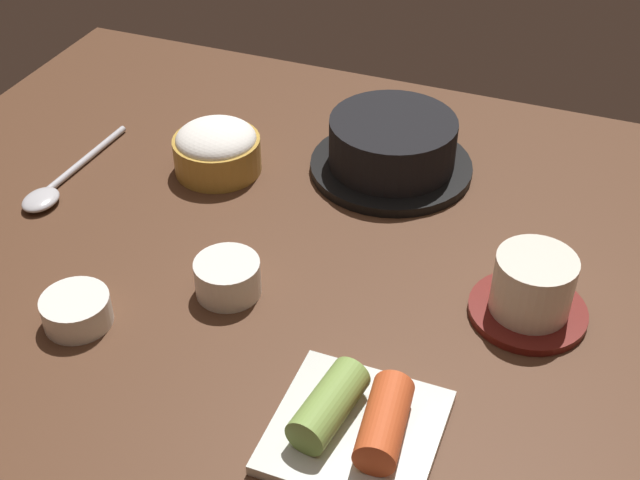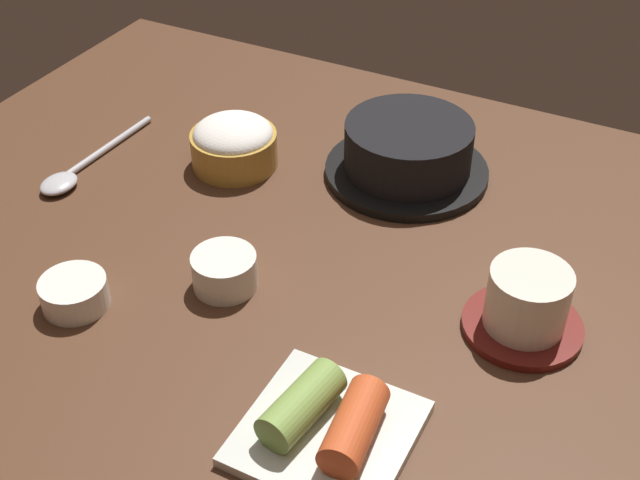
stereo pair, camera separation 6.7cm
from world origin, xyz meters
TOP-DOWN VIEW (x-y plane):
  - dining_table at (0.00, 0.00)cm, footprint 100.00×76.00cm
  - stone_pot at (3.53, 16.57)cm, footprint 18.57×18.57cm
  - rice_bowl at (-15.06, 9.56)cm, footprint 9.94×9.94cm
  - tea_cup_with_saucer at (22.53, -1.85)cm, footprint 10.95×10.95cm
  - banchan_cup_center at (-4.61, -9.05)cm, footprint 6.26×6.26cm
  - kimchi_plate at (12.36, -20.86)cm, footprint 13.04×13.04cm
  - side_bowl_near at (-15.58, -17.78)cm, footprint 6.29×6.29cm
  - spoon at (-29.97, -0.94)cm, footprint 3.60×19.02cm

SIDE VIEW (x-z plane):
  - dining_table at x=0.00cm, z-range 0.00..2.00cm
  - spoon at x=-29.97cm, z-range 1.94..3.29cm
  - side_bowl_near at x=-15.58cm, z-range 2.12..4.98cm
  - kimchi_plate at x=12.36cm, z-range 1.43..5.81cm
  - banchan_cup_center at x=-4.61cm, z-range 2.13..5.70cm
  - rice_bowl at x=-15.06cm, z-range 1.99..7.81cm
  - tea_cup_with_saucer at x=22.53cm, z-range 1.75..8.33cm
  - stone_pot at x=3.53cm, z-range 1.92..8.52cm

